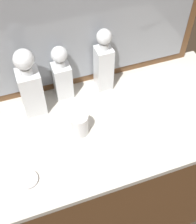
# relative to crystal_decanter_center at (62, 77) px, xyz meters

# --- Properties ---
(ground_plane) EXTENTS (6.00, 6.00, 0.00)m
(ground_plane) POSITION_rel_crystal_decanter_center_xyz_m (0.09, -0.22, -1.04)
(ground_plane) COLOR #2D2319
(dresser) EXTENTS (1.28, 0.59, 0.93)m
(dresser) POSITION_rel_crystal_decanter_center_xyz_m (0.09, -0.22, -0.57)
(dresser) COLOR brown
(dresser) RESTS_ON ground_plane
(dresser_mirror) EXTENTS (1.14, 0.03, 0.61)m
(dresser_mirror) POSITION_rel_crystal_decanter_center_xyz_m (0.09, 0.06, 0.20)
(dresser_mirror) COLOR brown
(dresser_mirror) RESTS_ON dresser
(crystal_decanter_center) EXTENTS (0.08, 0.08, 0.26)m
(crystal_decanter_center) POSITION_rel_crystal_decanter_center_xyz_m (0.00, 0.00, 0.00)
(crystal_decanter_center) COLOR white
(crystal_decanter_center) RESTS_ON dresser
(crystal_decanter_far_left) EXTENTS (0.07, 0.07, 0.31)m
(crystal_decanter_far_left) POSITION_rel_crystal_decanter_center_xyz_m (0.19, -0.01, 0.02)
(crystal_decanter_far_left) COLOR white
(crystal_decanter_far_left) RESTS_ON dresser
(crystal_decanter_far_right) EXTENTS (0.09, 0.09, 0.32)m
(crystal_decanter_far_right) POSITION_rel_crystal_decanter_center_xyz_m (-0.14, -0.05, 0.02)
(crystal_decanter_far_right) COLOR white
(crystal_decanter_far_right) RESTS_ON dresser
(crystal_tumbler_left) EXTENTS (0.08, 0.08, 0.10)m
(crystal_tumbler_left) POSITION_rel_crystal_decanter_center_xyz_m (0.00, -0.23, -0.06)
(crystal_tumbler_left) COLOR white
(crystal_tumbler_left) RESTS_ON dresser
(porcelain_dish) EXTENTS (0.07, 0.07, 0.01)m
(porcelain_dish) POSITION_rel_crystal_decanter_center_xyz_m (-0.24, -0.38, -0.10)
(porcelain_dish) COLOR silver
(porcelain_dish) RESTS_ON dresser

